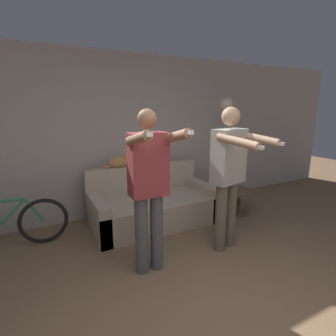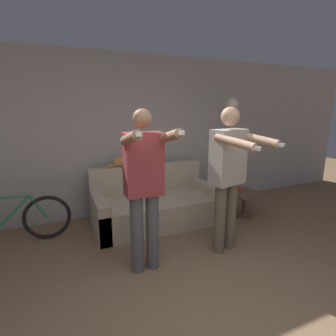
# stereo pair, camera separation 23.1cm
# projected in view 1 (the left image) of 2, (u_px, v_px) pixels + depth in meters

# --- Properties ---
(wall_back) EXTENTS (10.00, 0.05, 2.60)m
(wall_back) POSITION_uv_depth(u_px,v_px,m) (116.00, 137.00, 4.22)
(wall_back) COLOR #B7B2A8
(wall_back) RESTS_ON ground_plane
(couch) EXTENTS (1.88, 0.94, 0.85)m
(couch) POSITION_uv_depth(u_px,v_px,m) (153.00, 206.00, 4.07)
(couch) COLOR beige
(couch) RESTS_ON ground_plane
(person_left) EXTENTS (0.47, 0.67, 1.75)m
(person_left) POSITION_uv_depth(u_px,v_px,m) (149.00, 183.00, 2.68)
(person_left) COLOR #56565B
(person_left) RESTS_ON ground_plane
(person_right) EXTENTS (0.60, 0.75, 1.77)m
(person_right) POSITION_uv_depth(u_px,v_px,m) (229.00, 170.00, 3.14)
(person_right) COLOR #6B604C
(person_right) RESTS_ON ground_plane
(cat) EXTENTS (0.41, 0.14, 0.19)m
(cat) POSITION_uv_depth(u_px,v_px,m) (119.00, 162.00, 4.04)
(cat) COLOR tan
(cat) RESTS_ON couch
(floor_lamp) EXTENTS (0.27, 0.27, 1.92)m
(floor_lamp) POSITION_uv_depth(u_px,v_px,m) (225.00, 124.00, 4.43)
(floor_lamp) COLOR #B2B2B7
(floor_lamp) RESTS_ON ground_plane
(side_table) EXTENTS (0.47, 0.47, 0.40)m
(side_table) POSITION_uv_depth(u_px,v_px,m) (239.00, 197.00, 4.39)
(side_table) COLOR brown
(side_table) RESTS_ON ground_plane
(cup) EXTENTS (0.07, 0.07, 0.09)m
(cup) POSITION_uv_depth(u_px,v_px,m) (235.00, 187.00, 4.40)
(cup) COLOR #B7473D
(cup) RESTS_ON side_table
(bicycle) EXTENTS (1.50, 0.07, 0.70)m
(bicycle) POSITION_uv_depth(u_px,v_px,m) (4.00, 227.00, 3.24)
(bicycle) COLOR black
(bicycle) RESTS_ON ground_plane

